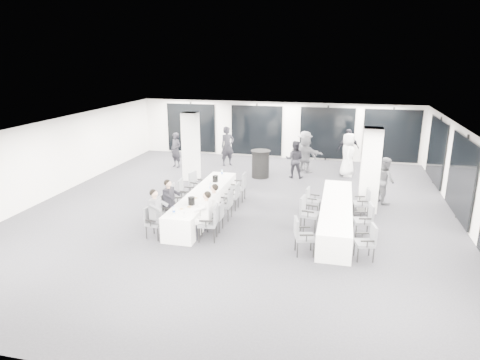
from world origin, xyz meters
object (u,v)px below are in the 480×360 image
object	(u,v)px
chair_side_left_mid	(307,211)
chair_side_left_far	(311,199)
chair_main_right_far	(240,185)
chair_main_right_near	(211,220)
chair_side_right_near	(368,240)
chair_side_left_near	(302,234)
chair_main_left_near	(153,220)
standing_guest_b	(295,157)
standing_guest_c	(305,148)
chair_main_right_fourth	(234,194)
ice_bucket_far	(215,179)
chair_main_left_second	(166,208)
chair_main_left_fourth	(185,192)
chair_main_left_far	(196,183)
standing_guest_a	(227,144)
standing_guest_f	(306,151)
standing_guest_d	(348,146)
chair_main_right_second	(217,215)
standing_guest_e	(348,152)
cocktail_table	(260,164)
banquet_table_main	(204,203)
banquet_table_side	(336,215)
standing_guest_h	(385,177)
chair_main_left_mid	(177,197)
ice_bucket_near	(191,201)
chair_main_right_mid	(226,203)
chair_side_right_mid	(366,218)
standing_guest_g	(176,148)

from	to	relation	value
chair_side_left_mid	chair_side_left_far	bearing A→B (deg)	-171.02
chair_side_left_far	chair_main_right_far	bearing A→B (deg)	-96.33
chair_main_right_near	chair_side_right_near	distance (m)	4.22
chair_side_left_near	chair_main_left_near	bearing A→B (deg)	-105.85
standing_guest_b	standing_guest_c	size ratio (longest dim) A/B	0.90
chair_main_right_fourth	ice_bucket_far	size ratio (longest dim) A/B	4.08
chair_main_left_second	chair_main_left_fourth	world-z (taller)	chair_main_left_fourth
chair_main_left_far	chair_side_left_near	size ratio (longest dim) A/B	0.94
standing_guest_b	standing_guest_a	bearing A→B (deg)	-23.33
chair_side_left_far	standing_guest_f	xyz separation A→B (m)	(-0.67, 5.14, 0.45)
standing_guest_d	ice_bucket_far	distance (m)	7.47
chair_main_left_fourth	standing_guest_b	bearing A→B (deg)	140.79
chair_main_left_fourth	chair_side_left_far	world-z (taller)	chair_main_left_fourth
chair_main_right_second	chair_main_right_far	distance (m)	2.81
chair_main_left_far	standing_guest_e	world-z (taller)	standing_guest_e
standing_guest_c	ice_bucket_far	world-z (taller)	standing_guest_c
cocktail_table	chair_main_left_second	distance (m)	6.14
chair_main_right_far	chair_main_right_second	bearing A→B (deg)	178.57
banquet_table_main	banquet_table_side	size ratio (longest dim) A/B	1.00
chair_main_right_near	chair_main_right_second	bearing A→B (deg)	-6.58
chair_side_left_near	standing_guest_h	world-z (taller)	standing_guest_h
chair_main_left_near	chair_main_right_second	bearing A→B (deg)	126.38
chair_side_left_near	chair_side_right_near	size ratio (longest dim) A/B	1.07
chair_main_left_mid	standing_guest_d	xyz separation A→B (m)	(5.40, 7.37, 0.46)
standing_guest_f	ice_bucket_near	world-z (taller)	standing_guest_f
chair_main_left_far	chair_main_right_mid	bearing A→B (deg)	56.29
chair_main_left_mid	chair_main_right_far	xyz separation A→B (m)	(1.68, 1.81, 0.00)
chair_main_right_fourth	standing_guest_d	xyz separation A→B (m)	(3.73, 6.47, 0.51)
chair_side_right_mid	standing_guest_h	bearing A→B (deg)	-23.37
chair_main_right_far	chair_side_left_mid	bearing A→B (deg)	-130.41
chair_side_left_mid	standing_guest_b	distance (m)	5.63
banquet_table_main	chair_main_left_near	distance (m)	2.27
chair_main_left_fourth	standing_guest_g	bearing A→B (deg)	-159.38
chair_main_left_mid	standing_guest_c	bearing A→B (deg)	144.58
standing_guest_d	standing_guest_g	bearing A→B (deg)	-17.82
chair_main_left_mid	chair_main_right_mid	distance (m)	1.67
chair_main_right_mid	chair_side_left_far	size ratio (longest dim) A/B	1.11
banquet_table_main	standing_guest_g	xyz separation A→B (m)	(-3.16, 5.54, 0.54)
chair_main_right_far	standing_guest_g	distance (m)	5.64
chair_main_left_second	chair_side_left_near	xyz separation A→B (m)	(4.23, -1.10, 0.03)
chair_side_right_mid	chair_main_right_near	bearing A→B (deg)	96.38
chair_main_left_near	chair_main_left_fourth	xyz separation A→B (m)	(-0.01, 2.58, 0.04)
banquet_table_main	banquet_table_side	world-z (taller)	same
chair_side_right_mid	standing_guest_e	xyz separation A→B (m)	(-0.52, 6.47, 0.50)
standing_guest_b	standing_guest_d	size ratio (longest dim) A/B	0.87
chair_main_right_far	ice_bucket_near	xyz separation A→B (m)	(-0.81, -2.82, 0.29)
chair_main_right_fourth	standing_guest_e	bearing A→B (deg)	-34.84
chair_side_right_near	ice_bucket_far	bearing A→B (deg)	43.95
chair_main_left_mid	standing_guest_d	distance (m)	9.15
chair_main_left_far	standing_guest_f	world-z (taller)	standing_guest_f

